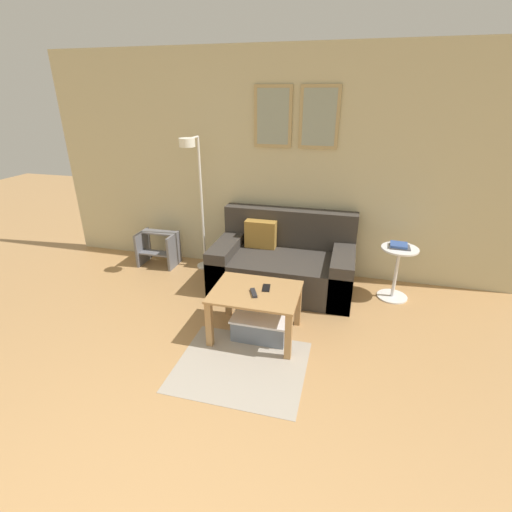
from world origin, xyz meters
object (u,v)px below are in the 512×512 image
Objects in this scene: book_stack at (399,246)px; remote_control at (254,293)px; side_table at (397,268)px; cell_phone at (266,288)px; storage_bin at (262,323)px; step_stool at (158,248)px; couch at (284,263)px; coffee_table at (256,300)px; floor_lamp at (195,185)px.

remote_control is at bearing -138.69° from book_stack.
side_table is 4.20× the size of cell_phone.
step_stool is at bearing 145.69° from storage_bin.
book_stack is (1.21, 0.04, 0.33)m from couch.
storage_bin is 2.48× the size of book_stack.
couch is 1.10m from remote_control.
couch is at bearing 89.43° from storage_bin.
coffee_table is 3.77× the size of book_stack.
coffee_table is at bearing 63.10° from remote_control.
storage_bin is 0.87× the size of side_table.
step_stool is (-2.90, 0.13, -0.12)m from side_table.
couch is at bearing 86.56° from coffee_table.
side_table is (1.28, 1.05, -0.01)m from coffee_table.
step_stool is at bearing 173.54° from floor_lamp.
storage_bin is 1.67m from book_stack.
coffee_table is 1.67m from floor_lamp.
coffee_table is 1.63× the size of step_stool.
coffee_table is at bearing -36.03° from step_stool.
side_table is at bearing 1.12° from couch.
coffee_table is 1.66m from side_table.
cell_phone is (1.09, -1.04, -0.64)m from floor_lamp.
couch is 11.09× the size of cell_phone.
couch reaches higher than storage_bin.
floor_lamp is 2.78× the size of side_table.
remote_control is 0.32× the size of step_stool.
couch is 3.05× the size of storage_bin.
step_stool is at bearing 138.56° from cell_phone.
cell_phone is (0.02, -0.95, 0.18)m from couch.
coffee_table is at bearing -47.62° from floor_lamp.
remote_control reaches higher than cell_phone.
remote_control is 2.05m from step_stool.
remote_control is (-1.28, -1.12, -0.14)m from book_stack.
side_table is (1.23, 1.01, 0.24)m from storage_bin.
book_stack is at bearing 1.88° from couch.
remote_control is (-0.00, -0.06, 0.11)m from coffee_table.
floor_lamp is (-1.07, 0.08, 0.82)m from couch.
couch is 1.03m from coffee_table.
remote_control is at bearing -37.38° from step_stool.
storage_bin is 2.03m from step_stool.
couch reaches higher than side_table.
storage_bin is at bearing 35.95° from coffee_table.
couch reaches higher than remote_control.
floor_lamp is 2.34m from book_stack.
book_stack reaches higher than remote_control.
remote_control is 1.07× the size of cell_phone.
couch reaches higher than cell_phone.
couch is at bearing -5.21° from step_stool.
coffee_table is at bearing -144.05° from storage_bin.
step_stool is at bearing 117.97° from remote_control.
remote_control is 0.15m from cell_phone.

